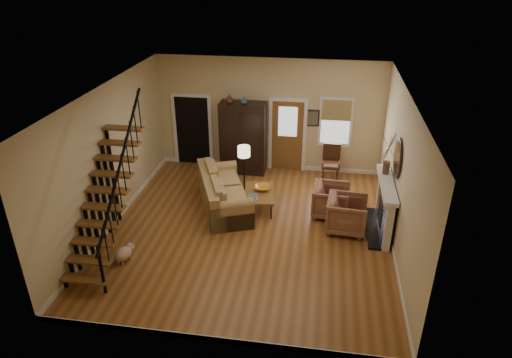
# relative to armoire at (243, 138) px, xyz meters

# --- Properties ---
(room) EXTENTS (7.00, 7.33, 3.30)m
(room) POSITION_rel_armoire_xyz_m (0.29, -1.39, 0.46)
(room) COLOR #955826
(room) RESTS_ON ground
(staircase) EXTENTS (0.94, 2.80, 3.20)m
(staircase) POSITION_rel_armoire_xyz_m (-2.08, -4.45, 0.55)
(staircase) COLOR brown
(staircase) RESTS_ON ground
(fireplace) EXTENTS (0.33, 1.95, 2.30)m
(fireplace) POSITION_rel_armoire_xyz_m (3.83, -2.65, -0.31)
(fireplace) COLOR black
(fireplace) RESTS_ON ground
(armoire) EXTENTS (1.30, 0.60, 2.10)m
(armoire) POSITION_rel_armoire_xyz_m (0.00, 0.00, 0.00)
(armoire) COLOR black
(armoire) RESTS_ON ground
(vase_a) EXTENTS (0.24, 0.24, 0.25)m
(vase_a) POSITION_rel_armoire_xyz_m (-0.35, -0.10, 1.17)
(vase_a) COLOR #4C2619
(vase_a) RESTS_ON armoire
(vase_b) EXTENTS (0.20, 0.20, 0.21)m
(vase_b) POSITION_rel_armoire_xyz_m (0.05, -0.10, 1.16)
(vase_b) COLOR #334C60
(vase_b) RESTS_ON armoire
(sofa) EXTENTS (1.87, 2.62, 0.90)m
(sofa) POSITION_rel_armoire_xyz_m (-0.10, -2.21, -0.60)
(sofa) COLOR #A17D49
(sofa) RESTS_ON ground
(coffee_table) EXTENTS (0.86, 1.29, 0.46)m
(coffee_table) POSITION_rel_armoire_xyz_m (0.79, -2.11, -0.82)
(coffee_table) COLOR brown
(coffee_table) RESTS_ON ground
(bowl) EXTENTS (0.41, 0.41, 0.10)m
(bowl) POSITION_rel_armoire_xyz_m (0.84, -1.96, -0.54)
(bowl) COLOR orange
(bowl) RESTS_ON coffee_table
(books) EXTENTS (0.22, 0.30, 0.06)m
(books) POSITION_rel_armoire_xyz_m (0.67, -2.41, -0.56)
(books) COLOR beige
(books) RESTS_ON coffee_table
(armchair_left) EXTENTS (0.99, 0.96, 0.84)m
(armchair_left) POSITION_rel_armoire_xyz_m (2.94, -2.80, -0.63)
(armchair_left) COLOR brown
(armchair_left) RESTS_ON ground
(armchair_right) EXTENTS (0.94, 0.91, 0.80)m
(armchair_right) POSITION_rel_armoire_xyz_m (2.57, -2.16, -0.65)
(armchair_right) COLOR brown
(armchair_right) RESTS_ON ground
(floor_lamp) EXTENTS (0.42, 0.42, 1.42)m
(floor_lamp) POSITION_rel_armoire_xyz_m (0.29, -1.50, -0.34)
(floor_lamp) COLOR black
(floor_lamp) RESTS_ON ground
(side_chair) EXTENTS (0.54, 0.54, 1.02)m
(side_chair) POSITION_rel_armoire_xyz_m (2.55, -0.20, -0.54)
(side_chair) COLOR #3B2313
(side_chair) RESTS_ON ground
(dog) EXTENTS (0.43, 0.55, 0.35)m
(dog) POSITION_rel_armoire_xyz_m (-1.71, -4.76, -0.88)
(dog) COLOR #CEAE8D
(dog) RESTS_ON ground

